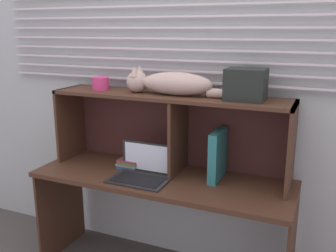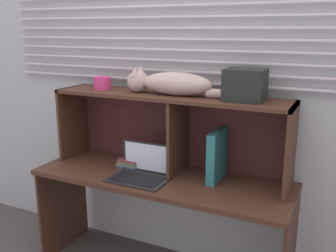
{
  "view_description": "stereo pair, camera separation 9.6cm",
  "coord_description": "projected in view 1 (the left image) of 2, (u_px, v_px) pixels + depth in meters",
  "views": [
    {
      "loc": [
        0.91,
        -1.78,
        1.6
      ],
      "look_at": [
        0.0,
        0.34,
        1.0
      ],
      "focal_mm": 40.45,
      "sensor_mm": 36.0,
      "label": 1
    },
    {
      "loc": [
        1.0,
        -1.74,
        1.6
      ],
      "look_at": [
        0.0,
        0.34,
        1.0
      ],
      "focal_mm": 40.45,
      "sensor_mm": 36.0,
      "label": 2
    }
  ],
  "objects": [
    {
      "name": "storage_box",
      "position": [
        246.0,
        84.0,
        2.12
      ],
      "size": [
        0.22,
        0.19,
        0.18
      ],
      "primitive_type": "cube",
      "color": "black",
      "rests_on": "hutch_shelf_unit"
    },
    {
      "name": "small_basket",
      "position": [
        101.0,
        83.0,
        2.51
      ],
      "size": [
        0.11,
        0.11,
        0.08
      ],
      "primitive_type": "cylinder",
      "color": "#D13876",
      "rests_on": "hutch_shelf_unit"
    },
    {
      "name": "desk",
      "position": [
        161.0,
        195.0,
        2.39
      ],
      "size": [
        1.62,
        0.55,
        0.7
      ],
      "color": "#45291B",
      "rests_on": "ground"
    },
    {
      "name": "laptop",
      "position": [
        142.0,
        172.0,
        2.33
      ],
      "size": [
        0.36,
        0.25,
        0.2
      ],
      "color": "black",
      "rests_on": "desk"
    },
    {
      "name": "book_stack",
      "position": [
        134.0,
        161.0,
        2.55
      ],
      "size": [
        0.15,
        0.23,
        0.06
      ],
      "color": "#33517E",
      "rests_on": "desk"
    },
    {
      "name": "hutch_shelf_unit",
      "position": [
        171.0,
        118.0,
        2.4
      ],
      "size": [
        1.52,
        0.32,
        0.5
      ],
      "color": "#45291B",
      "rests_on": "desk"
    },
    {
      "name": "back_panel_with_blinds",
      "position": [
        180.0,
        82.0,
        2.5
      ],
      "size": [
        4.4,
        0.08,
        2.5
      ],
      "color": "#B4BBB8",
      "rests_on": "ground"
    },
    {
      "name": "cat",
      "position": [
        170.0,
        83.0,
        2.31
      ],
      "size": [
        0.74,
        0.16,
        0.17
      ],
      "color": "#BDA294",
      "rests_on": "hutch_shelf_unit"
    },
    {
      "name": "binder_upright",
      "position": [
        218.0,
        155.0,
        2.29
      ],
      "size": [
        0.05,
        0.25,
        0.31
      ],
      "primitive_type": "cube",
      "color": "#287171",
      "rests_on": "desk"
    }
  ]
}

